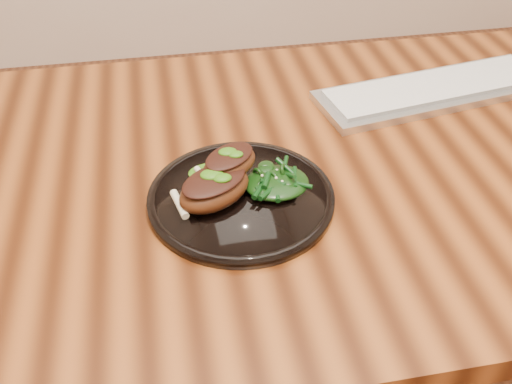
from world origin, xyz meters
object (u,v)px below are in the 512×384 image
Objects in this scene: desk at (314,198)px; greens_heap at (276,179)px; plate at (241,198)px; lamb_chop_front at (214,188)px; keyboard at (435,90)px.

greens_heap is (-0.09, -0.08, 0.11)m from desk.
plate is 2.02× the size of lamb_chop_front.
greens_heap reaches higher than keyboard.
desk is at bearing 43.11° from greens_heap.
keyboard is (0.41, 0.24, 0.00)m from plate.
lamb_chop_front reaches higher than keyboard.
plate reaches higher than desk.
plate is 2.83× the size of greens_heap.
greens_heap is at bearing 9.01° from lamb_chop_front.
lamb_chop_front is 0.28× the size of keyboard.
plate is 0.57× the size of keyboard.
greens_heap is 0.20× the size of keyboard.
greens_heap reaches higher than plate.
plate is at bearing -149.20° from keyboard.
plate is at bearing -174.81° from greens_heap.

